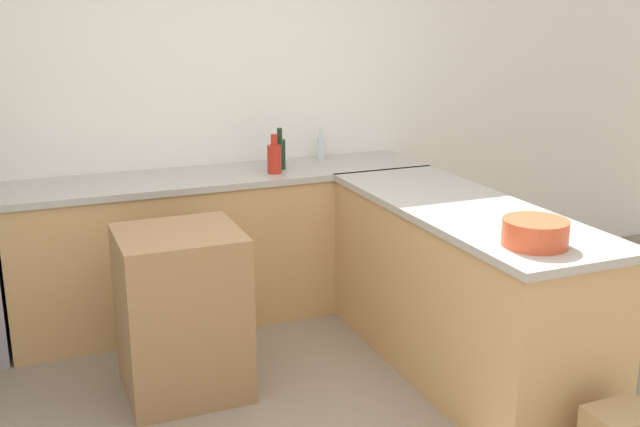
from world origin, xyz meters
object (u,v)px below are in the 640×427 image
(hot_sauce_bottle, at_px, (274,158))
(island_table, at_px, (182,313))
(mixing_bowl, at_px, (535,233))
(wine_bottle_dark, at_px, (280,153))
(vinegar_bottle_clear, at_px, (321,148))

(hot_sauce_bottle, bearing_deg, island_table, -135.03)
(island_table, distance_m, mixing_bowl, 1.79)
(wine_bottle_dark, bearing_deg, mixing_bowl, -75.20)
(vinegar_bottle_clear, xyz_separation_m, hot_sauce_bottle, (-0.43, -0.27, 0.01))
(mixing_bowl, height_order, hot_sauce_bottle, hot_sauce_bottle)
(mixing_bowl, relative_size, hot_sauce_bottle, 1.17)
(wine_bottle_dark, bearing_deg, island_table, -134.02)
(wine_bottle_dark, relative_size, hot_sauce_bottle, 1.07)
(island_table, bearing_deg, vinegar_bottle_clear, 40.95)
(wine_bottle_dark, xyz_separation_m, vinegar_bottle_clear, (0.35, 0.16, -0.02))
(island_table, height_order, vinegar_bottle_clear, vinegar_bottle_clear)
(mixing_bowl, bearing_deg, island_table, 142.86)
(hot_sauce_bottle, bearing_deg, vinegar_bottle_clear, 32.16)
(island_table, xyz_separation_m, vinegar_bottle_clear, (1.21, 1.05, 0.59))
(mixing_bowl, xyz_separation_m, wine_bottle_dark, (-0.50, 1.91, 0.05))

